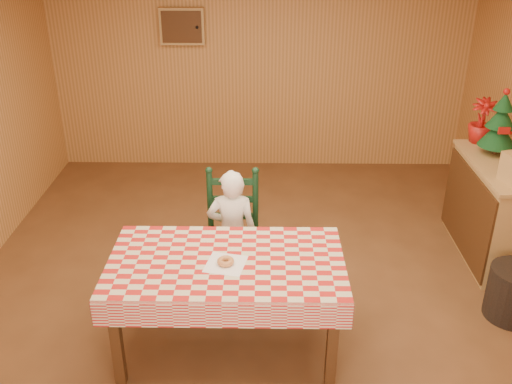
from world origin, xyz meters
TOP-DOWN VIEW (x-y plane):
  - ground at (0.00, 0.00)m, footprint 6.00×6.00m
  - cabin_walls at (-0.00, 0.53)m, footprint 5.10×6.05m
  - dining_table at (-0.20, -0.51)m, footprint 1.66×0.96m
  - ladder_chair at (-0.20, 0.28)m, footprint 0.44×0.40m
  - seated_child at (-0.20, 0.22)m, footprint 0.41×0.27m
  - napkin at (-0.20, -0.56)m, footprint 0.31×0.31m
  - donut at (-0.20, -0.56)m, footprint 0.16×0.16m
  - shelf_unit at (2.19, 0.83)m, footprint 0.54×1.24m
  - christmas_tree at (2.20, 1.08)m, footprint 0.34×0.34m
  - flower_arrangement at (2.15, 1.38)m, footprint 0.28×0.28m

SIDE VIEW (x-z plane):
  - ground at x=0.00m, z-range 0.00..0.00m
  - shelf_unit at x=2.19m, z-range 0.00..0.93m
  - ladder_chair at x=-0.20m, z-range -0.04..1.04m
  - seated_child at x=-0.20m, z-range 0.00..1.12m
  - dining_table at x=-0.20m, z-range 0.30..1.07m
  - napkin at x=-0.20m, z-range 0.77..0.77m
  - donut at x=-0.20m, z-range 0.77..0.81m
  - flower_arrangement at x=2.15m, z-range 0.93..1.36m
  - christmas_tree at x=2.20m, z-range 0.90..1.52m
  - cabin_walls at x=0.00m, z-range 0.50..3.15m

